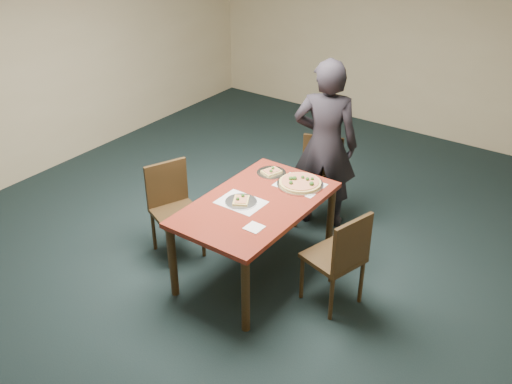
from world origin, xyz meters
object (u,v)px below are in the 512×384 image
Objects in this scene: dining_table at (256,211)px; pizza_pan at (300,183)px; diner at (325,145)px; chair_right at (340,255)px; chair_far at (320,175)px; slice_plate_far at (271,172)px; slice_plate_near at (241,201)px; chair_left at (173,204)px.

dining_table is 3.48× the size of pizza_pan.
chair_right is at bearing 103.94° from diner.
chair_far is at bearing 103.77° from pizza_pan.
diner is at bearing -128.23° from chair_right.
pizza_pan reaches higher than slice_plate_far.
chair_right is at bearing -26.13° from slice_plate_far.
chair_far is 1.27m from slice_plate_near.
slice_plate_near is at bearing -60.62° from chair_left.
pizza_pan is 0.35m from slice_plate_far.
diner is at bearing -49.46° from chair_far.
dining_table is 1.17m from chair_far.
chair_right reaches higher than pizza_pan.
diner is at bearing 87.30° from dining_table.
chair_right is 1.41m from diner.
slice_plate_near is at bearing 60.87° from diner.
chair_far is 2.11× the size of pizza_pan.
chair_far reaches higher than slice_plate_near.
chair_far is at bearing 73.73° from slice_plate_far.
chair_right is at bearing 6.12° from slice_plate_near.
slice_plate_far reaches higher than dining_table.
slice_plate_near reaches higher than dining_table.
chair_right is 3.25× the size of slice_plate_near.
slice_plate_near is (-0.26, -0.57, -0.01)m from pizza_pan.
diner is at bearing -12.36° from chair_left.
pizza_pan is (0.15, 0.49, 0.11)m from dining_table.
slice_plate_near is at bearing -114.20° from pizza_pan.
chair_far is at bearing -127.03° from chair_right.
chair_left is 3.25× the size of slice_plate_far.
chair_far reaches higher than pizza_pan.
chair_right is at bearing -71.66° from chair_far.
chair_left is 1.71m from chair_right.
chair_right reaches higher than slice_plate_near.
diner reaches higher than pizza_pan.
dining_table is 0.17m from slice_plate_near.
chair_far and chair_left have the same top height.
dining_table is 1.65× the size of chair_right.
slice_plate_near is at bearing -67.78° from chair_right.
pizza_pan is at bearing -94.76° from chair_far.
slice_plate_far is at bearing -124.80° from chair_far.
chair_left is 0.51× the size of diner.
chair_right is 0.51× the size of diner.
chair_far is 0.74m from pizza_pan.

